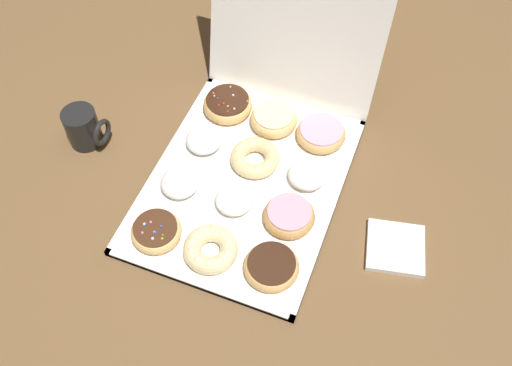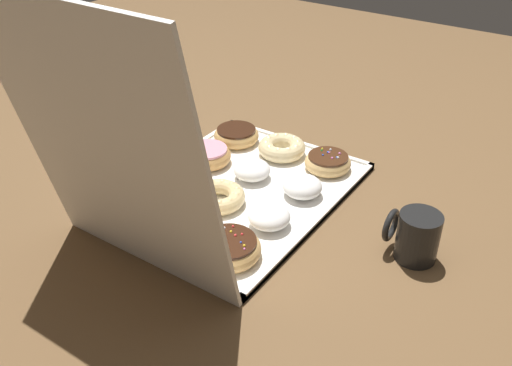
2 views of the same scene
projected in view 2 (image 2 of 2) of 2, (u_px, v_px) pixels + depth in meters
The scene contains 17 objects.
ground_plane at pixel (236, 194), 1.25m from camera, with size 3.00×3.00×0.00m, color brown.
donut_box at pixel (236, 192), 1.25m from camera, with size 0.42×0.55×0.01m.
box_lid_open at pixel (108, 155), 0.88m from camera, with size 0.42×0.52×0.01m, color white.
sprinkle_donut_0 at pixel (328, 162), 1.31m from camera, with size 0.11×0.11×0.04m.
cruller_donut_1 at pixel (282, 147), 1.37m from camera, with size 0.12×0.12×0.04m.
chocolate_frosted_donut_2 at pixel (236, 135), 1.43m from camera, with size 0.11×0.11×0.04m.
powdered_filled_donut_3 at pixel (302, 187), 1.22m from camera, with size 0.09×0.09×0.04m.
powdered_filled_donut_4 at pixel (250, 169), 1.28m from camera, with size 0.08×0.08×0.04m.
pink_frosted_donut_5 at pixel (207, 155), 1.34m from camera, with size 0.11×0.11×0.04m.
powdered_filled_donut_6 at pixel (269, 217), 1.13m from camera, with size 0.09×0.09×0.04m.
cruller_donut_7 at pixel (218, 196), 1.19m from camera, with size 0.11×0.11×0.04m.
powdered_filled_donut_8 at pixel (174, 177), 1.25m from camera, with size 0.09×0.09×0.04m.
sprinkle_donut_9 at pixel (229, 248), 1.04m from camera, with size 0.12×0.12×0.04m.
glazed_ring_donut_10 at pixel (178, 225), 1.10m from camera, with size 0.11×0.11×0.04m.
pink_frosted_donut_11 at pixel (135, 206), 1.16m from camera, with size 0.12×0.12×0.04m.
coffee_mug at pixel (416, 235), 1.04m from camera, with size 0.10×0.08×0.10m.
napkin_stack at pixel (132, 141), 1.44m from camera, with size 0.12×0.12×0.02m, color white.
Camera 2 is at (-0.62, 0.84, 0.69)m, focal length 39.59 mm.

